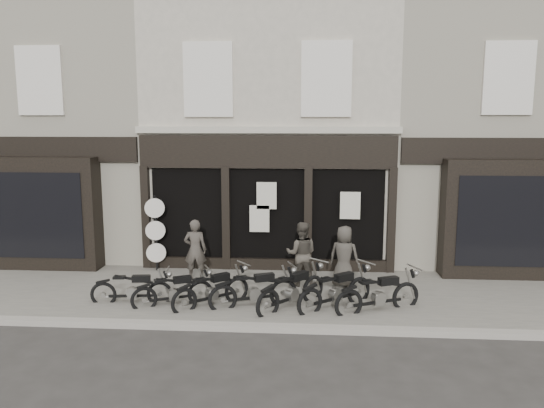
# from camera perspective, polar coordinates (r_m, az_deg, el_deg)

# --- Properties ---
(ground_plane) EXTENTS (90.00, 90.00, 0.00)m
(ground_plane) POSITION_cam_1_polar(r_m,az_deg,el_deg) (12.47, -1.63, -11.24)
(ground_plane) COLOR #2D2B28
(ground_plane) RESTS_ON ground
(pavement) EXTENTS (30.00, 4.20, 0.12)m
(pavement) POSITION_cam_1_polar(r_m,az_deg,el_deg) (13.30, -1.24, -9.66)
(pavement) COLOR #635F57
(pavement) RESTS_ON ground_plane
(kerb) EXTENTS (30.00, 0.25, 0.13)m
(kerb) POSITION_cam_1_polar(r_m,az_deg,el_deg) (11.29, -2.27, -13.12)
(kerb) COLOR gray
(kerb) RESTS_ON ground_plane
(central_building) EXTENTS (7.30, 6.22, 8.34)m
(central_building) POSITION_cam_1_polar(r_m,az_deg,el_deg) (17.63, 0.24, 8.26)
(central_building) COLOR #C0B5A4
(central_building) RESTS_ON ground
(neighbour_left) EXTENTS (5.60, 6.73, 8.34)m
(neighbour_left) POSITION_cam_1_polar(r_m,az_deg,el_deg) (19.08, -19.35, 7.70)
(neighbour_left) COLOR gray
(neighbour_left) RESTS_ON ground
(neighbour_right) EXTENTS (5.60, 6.73, 8.34)m
(neighbour_right) POSITION_cam_1_polar(r_m,az_deg,el_deg) (18.28, 20.69, 7.59)
(neighbour_right) COLOR gray
(neighbour_right) RESTS_ON ground
(motorcycle_0) EXTENTS (1.91, 0.52, 0.91)m
(motorcycle_0) POSITION_cam_1_polar(r_m,az_deg,el_deg) (12.92, -14.75, -9.11)
(motorcycle_0) COLOR black
(motorcycle_0) RESTS_ON ground
(motorcycle_1) EXTENTS (1.77, 1.06, 0.91)m
(motorcycle_1) POSITION_cam_1_polar(r_m,az_deg,el_deg) (12.59, -10.53, -9.45)
(motorcycle_1) COLOR black
(motorcycle_1) RESTS_ON ground
(motorcycle_2) EXTENTS (1.68, 1.50, 0.97)m
(motorcycle_2) POSITION_cam_1_polar(r_m,az_deg,el_deg) (12.42, -6.45, -9.49)
(motorcycle_2) COLOR black
(motorcycle_2) RESTS_ON ground
(motorcycle_3) EXTENTS (2.00, 1.07, 1.01)m
(motorcycle_3) POSITION_cam_1_polar(r_m,az_deg,el_deg) (12.30, -1.88, -9.55)
(motorcycle_3) COLOR black
(motorcycle_3) RESTS_ON ground
(motorcycle_4) EXTENTS (1.63, 1.77, 1.04)m
(motorcycle_4) POSITION_cam_1_polar(r_m,az_deg,el_deg) (12.25, 2.18, -9.59)
(motorcycle_4) COLOR black
(motorcycle_4) RESTS_ON ground
(motorcycle_5) EXTENTS (1.82, 1.55, 1.03)m
(motorcycle_5) POSITION_cam_1_polar(r_m,az_deg,el_deg) (12.31, 6.90, -9.55)
(motorcycle_5) COLOR black
(motorcycle_5) RESTS_ON ground
(motorcycle_6) EXTENTS (2.00, 1.17, 1.03)m
(motorcycle_6) POSITION_cam_1_polar(r_m,az_deg,el_deg) (12.23, 11.42, -9.81)
(motorcycle_6) COLOR black
(motorcycle_6) RESTS_ON ground
(man_left) EXTENTS (0.61, 0.41, 1.63)m
(man_left) POSITION_cam_1_polar(r_m,az_deg,el_deg) (14.15, -8.25, -4.90)
(man_left) COLOR #413B35
(man_left) RESTS_ON pavement
(man_centre) EXTENTS (0.83, 0.66, 1.65)m
(man_centre) POSITION_cam_1_polar(r_m,az_deg,el_deg) (13.58, 3.18, -5.37)
(man_centre) COLOR #423D36
(man_centre) RESTS_ON pavement
(man_right) EXTENTS (0.89, 0.72, 1.57)m
(man_right) POSITION_cam_1_polar(r_m,az_deg,el_deg) (13.60, 7.76, -5.59)
(man_right) COLOR #3D3933
(man_right) RESTS_ON pavement
(advert_sign_post) EXTENTS (0.54, 0.35, 2.25)m
(advert_sign_post) POSITION_cam_1_polar(r_m,az_deg,el_deg) (15.18, -12.38, -3.44)
(advert_sign_post) COLOR black
(advert_sign_post) RESTS_ON ground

